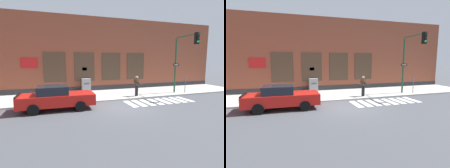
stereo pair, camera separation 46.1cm
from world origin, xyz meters
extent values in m
plane|color=#424449|center=(0.00, 0.00, 0.00)|extent=(160.00, 160.00, 0.00)
cube|color=#ADAAA3|center=(0.00, 4.17, 0.05)|extent=(28.00, 4.57, 0.11)
cube|color=brown|center=(0.00, 8.45, 3.66)|extent=(28.00, 4.00, 7.31)
cube|color=#28282B|center=(0.00, 6.43, 0.28)|extent=(28.00, 0.04, 0.55)
cube|color=#473323|center=(-4.12, 6.42, 2.47)|extent=(1.97, 0.06, 2.77)
cube|color=black|center=(-4.12, 6.41, 2.47)|extent=(1.85, 0.03, 2.65)
cube|color=#473323|center=(-1.37, 6.42, 2.47)|extent=(1.97, 0.06, 2.77)
cube|color=black|center=(-1.37, 6.41, 2.47)|extent=(1.85, 0.03, 2.65)
cube|color=#473323|center=(1.37, 6.42, 2.47)|extent=(1.97, 0.06, 2.77)
cube|color=black|center=(1.37, 6.41, 2.47)|extent=(1.85, 0.03, 2.65)
cube|color=#473323|center=(4.12, 6.42, 2.47)|extent=(1.97, 0.06, 2.77)
cube|color=black|center=(4.12, 6.41, 2.47)|extent=(1.85, 0.03, 2.65)
cube|color=red|center=(-6.25, 6.41, 2.87)|extent=(1.40, 0.04, 0.90)
cube|color=yellow|center=(-1.37, 6.40, 2.27)|extent=(0.44, 0.02, 0.30)
cube|color=silver|center=(0.86, 0.59, 0.01)|extent=(0.42, 1.90, 0.01)
cube|color=silver|center=(1.55, 0.59, 0.01)|extent=(0.42, 1.90, 0.01)
cube|color=silver|center=(2.23, 0.59, 0.01)|extent=(0.42, 1.90, 0.01)
cube|color=silver|center=(2.91, 0.59, 0.01)|extent=(0.42, 1.90, 0.01)
cube|color=silver|center=(3.59, 0.59, 0.01)|extent=(0.42, 1.90, 0.01)
cube|color=silver|center=(4.28, 0.59, 0.01)|extent=(0.42, 1.90, 0.01)
cube|color=silver|center=(4.96, 0.59, 0.01)|extent=(0.42, 1.90, 0.01)
cube|color=silver|center=(5.64, 0.59, 0.01)|extent=(0.42, 1.90, 0.01)
cube|color=red|center=(-4.14, 0.85, 0.67)|extent=(4.63, 1.93, 0.68)
cube|color=black|center=(-4.39, 0.85, 1.27)|extent=(1.87, 1.62, 0.52)
cube|color=black|center=(-6.39, 0.89, 1.05)|extent=(0.13, 1.69, 0.08)
cube|color=silver|center=(-1.87, 1.38, 0.74)|extent=(0.06, 0.24, 0.12)
cube|color=red|center=(-6.39, 1.46, 0.74)|extent=(0.06, 0.24, 0.12)
cube|color=silver|center=(-1.89, 0.24, 0.74)|extent=(0.06, 0.24, 0.12)
cube|color=red|center=(-6.41, 0.32, 0.74)|extent=(0.06, 0.24, 0.12)
cylinder|color=black|center=(-2.79, 1.70, 0.33)|extent=(0.66, 0.25, 0.66)
cylinder|color=black|center=(-2.82, -0.05, 0.33)|extent=(0.66, 0.25, 0.66)
cylinder|color=black|center=(-5.46, 1.75, 0.33)|extent=(0.66, 0.25, 0.66)
cylinder|color=black|center=(-5.49, 0.00, 0.33)|extent=(0.66, 0.25, 0.66)
cylinder|color=black|center=(2.41, 2.60, 0.55)|extent=(0.15, 0.15, 0.89)
cylinder|color=black|center=(2.25, 2.52, 0.55)|extent=(0.15, 0.15, 0.89)
cube|color=#4C2D19|center=(2.32, 2.57, 1.26)|extent=(0.43, 0.33, 0.54)
sphere|color=brown|center=(2.32, 2.57, 1.65)|extent=(0.22, 0.22, 0.22)
cylinder|color=beige|center=(2.32, 2.57, 1.71)|extent=(0.28, 0.28, 0.02)
cylinder|color=beige|center=(2.32, 2.57, 1.76)|extent=(0.18, 0.18, 0.09)
cylinder|color=#4C2D19|center=(2.58, 2.55, 1.22)|extent=(0.25, 0.51, 0.39)
cylinder|color=#4C2D19|center=(2.13, 2.40, 1.22)|extent=(0.25, 0.51, 0.39)
ellipsoid|color=black|center=(2.31, 2.37, 1.20)|extent=(0.38, 0.23, 0.44)
cylinder|color=black|center=(2.33, 2.32, 1.20)|extent=(0.09, 0.04, 0.09)
cylinder|color=brown|center=(2.56, 2.44, 1.38)|extent=(0.46, 0.19, 0.34)
cylinder|color=#1E472D|center=(6.53, 2.98, 2.58)|extent=(0.15, 0.15, 4.94)
cylinder|color=#1E472D|center=(6.38, 1.51, 5.15)|extent=(0.39, 2.95, 0.09)
cube|color=black|center=(6.26, 0.34, 4.80)|extent=(0.32, 0.27, 0.88)
sphere|color=black|center=(6.24, 0.18, 5.06)|extent=(0.17, 0.17, 0.17)
sphere|color=black|center=(6.24, 0.18, 4.80)|extent=(0.17, 0.17, 0.17)
sphere|color=#1ED84C|center=(6.24, 0.18, 4.53)|extent=(0.17, 0.17, 0.17)
cube|color=black|center=(6.51, 2.87, 2.71)|extent=(0.60, 0.09, 0.20)
cube|color=white|center=(6.51, 2.85, 2.71)|extent=(0.40, 0.05, 0.07)
cylinder|color=#47474C|center=(7.40, 2.56, 0.63)|extent=(0.06, 0.06, 1.05)
cube|color=slate|center=(7.40, 2.56, 1.31)|extent=(0.13, 0.10, 0.30)
sphere|color=slate|center=(7.40, 2.56, 1.49)|extent=(0.11, 0.11, 0.11)
cube|color=red|center=(7.40, 2.50, 1.26)|extent=(0.09, 0.01, 0.07)
cube|color=gray|center=(-1.33, 6.00, 0.74)|extent=(0.82, 0.61, 1.27)
cube|color=#4C4C4C|center=(-1.33, 5.69, 0.93)|extent=(0.49, 0.02, 0.16)
camera|label=1|loc=(-4.39, -10.54, 3.14)|focal=28.00mm
camera|label=2|loc=(-3.95, -10.68, 3.14)|focal=28.00mm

